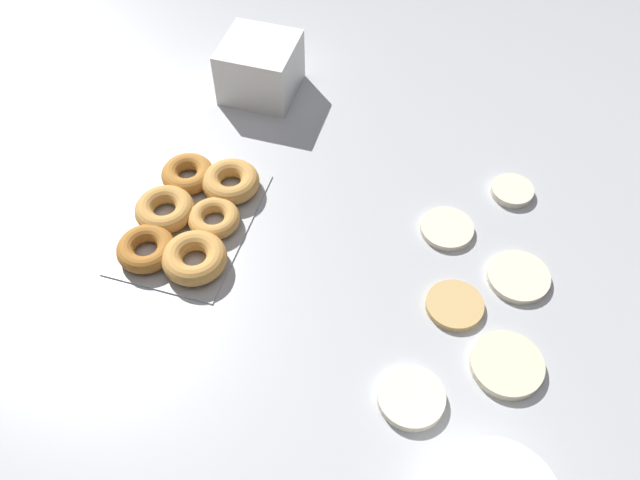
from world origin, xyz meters
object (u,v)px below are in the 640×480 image
object	(u,v)px
pancake_2	(518,277)
donut_tray	(191,216)
pancake_0	(447,229)
pancake_5	(507,365)
pancake_3	(512,191)
pancake_1	(455,305)
pancake_4	(411,398)
container_stack	(260,68)

from	to	relation	value
pancake_2	donut_tray	size ratio (longest dim) A/B	0.35
pancake_0	pancake_5	bearing A→B (deg)	29.31
pancake_3	pancake_5	bearing A→B (deg)	5.51
pancake_1	pancake_4	size ratio (longest dim) A/B	0.93
pancake_3	container_stack	bearing A→B (deg)	-104.94
pancake_1	pancake_4	xyz separation A→B (m)	(0.19, -0.04, 0.00)
container_stack	pancake_3	bearing A→B (deg)	75.06
pancake_2	pancake_3	size ratio (longest dim) A/B	1.35
pancake_1	pancake_3	bearing A→B (deg)	167.92
pancake_0	pancake_4	xyz separation A→B (m)	(0.35, 0.01, 0.00)
pancake_4	donut_tray	xyz separation A→B (m)	(-0.23, -0.46, 0.01)
pancake_1	pancake_4	world-z (taller)	pancake_4
pancake_2	pancake_5	distance (m)	0.18
pancake_1	donut_tray	distance (m)	0.50
pancake_4	donut_tray	size ratio (longest dim) A/B	0.34
pancake_0	pancake_1	distance (m)	0.17
donut_tray	pancake_1	bearing A→B (deg)	84.97
pancake_5	donut_tray	xyz separation A→B (m)	(-0.13, -0.60, 0.01)
pancake_4	container_stack	world-z (taller)	container_stack
pancake_3	pancake_4	world-z (taller)	same
pancake_0	pancake_4	world-z (taller)	pancake_4
donut_tray	container_stack	size ratio (longest dim) A/B	2.03
pancake_1	pancake_2	world-z (taller)	same
pancake_1	donut_tray	world-z (taller)	donut_tray
pancake_3	container_stack	world-z (taller)	container_stack
pancake_5	pancake_4	bearing A→B (deg)	-53.54
pancake_4	pancake_2	bearing A→B (deg)	154.45
donut_tray	pancake_4	bearing A→B (deg)	63.59
pancake_3	pancake_1	bearing A→B (deg)	-12.08
pancake_2	pancake_3	bearing A→B (deg)	-170.07
pancake_1	container_stack	size ratio (longest dim) A/B	0.64
pancake_0	pancake_3	world-z (taller)	pancake_3
donut_tray	pancake_3	bearing A→B (deg)	113.55
pancake_4	pancake_5	bearing A→B (deg)	126.46
container_stack	donut_tray	bearing A→B (deg)	0.49
pancake_1	pancake_5	bearing A→B (deg)	48.16
pancake_0	donut_tray	xyz separation A→B (m)	(0.12, -0.46, 0.01)
pancake_5	pancake_1	bearing A→B (deg)	-131.84
pancake_1	pancake_3	xyz separation A→B (m)	(-0.29, 0.06, 0.00)
pancake_5	donut_tray	world-z (taller)	donut_tray
pancake_2	container_stack	bearing A→B (deg)	-120.25
pancake_0	pancake_3	bearing A→B (deg)	140.87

